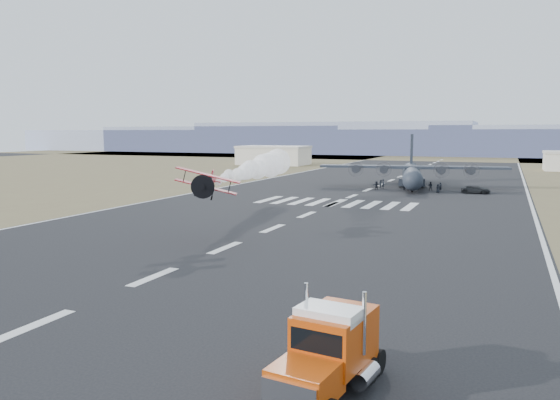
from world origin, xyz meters
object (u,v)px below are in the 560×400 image
Objects in this scene: transport_aircraft at (412,173)px; crew_d at (404,186)px; crew_h at (430,186)px; crew_f at (376,185)px; semi_truck at (329,350)px; support_vehicle at (476,190)px; crew_e at (438,188)px; crew_g at (383,184)px; crew_c at (405,186)px; crew_b at (381,184)px; aerobatic_biplane at (206,182)px; crew_a at (440,187)px; hangar_left at (274,155)px.

transport_aircraft is 8.00m from crew_d.
crew_f is at bearing 21.58° from crew_h.
semi_truck is 1.66× the size of support_vehicle.
crew_g is at bearing -10.35° from crew_e.
semi_truck is 88.65m from crew_c.
crew_g is at bearing 107.56° from semi_truck.
crew_b is 3.83m from crew_f.
crew_d is (-0.19, -7.75, -2.00)m from transport_aircraft.
semi_truck is 36.00m from aerobatic_biplane.
crew_b is at bearing 80.79° from support_vehicle.
crew_g is (-18.19, 2.80, 0.20)m from support_vehicle.
crew_b is at bearing 74.43° from aerobatic_biplane.
support_vehicle is 2.99× the size of crew_a.
aerobatic_biplane is 3.92× the size of crew_b.
transport_aircraft is at bearing -81.73° from crew_g.
aerobatic_biplane is at bearing 132.86° from crew_g.
crew_b is (-18.70, 3.01, 0.13)m from support_vehicle.
crew_g is (0.51, -0.21, 0.07)m from crew_b.
crew_c is 0.93× the size of crew_e.
transport_aircraft is 7.25× the size of support_vehicle.
transport_aircraft is (10.62, 67.60, -3.35)m from aerobatic_biplane.
hangar_left is at bearing -3.44° from crew_g.
crew_b is 5.60m from crew_d.
hangar_left reaches higher than support_vehicle.
support_vehicle is 6.93m from crew_e.
semi_truck is 5.03× the size of crew_f.
semi_truck is at bearing 104.41° from crew_e.
crew_d is 0.98× the size of crew_h.
crew_f is (-18.79, -0.81, 0.14)m from support_vehicle.
crew_b is (53.67, -68.28, -2.55)m from hangar_left.
hangar_left is at bearing 17.93° from crew_b.
crew_c is 0.90× the size of crew_h.
crew_f is at bearing 128.78° from crew_g.
hangar_left is 94.03m from crew_h.
crew_h is at bearing 101.59° from semi_truck.
crew_f is at bearing -176.21° from crew_d.
hangar_left is 14.20× the size of crew_d.
crew_f is (-12.26, -1.58, -0.01)m from crew_a.
transport_aircraft is 11.03m from crew_f.
aerobatic_biplane is 60.14m from crew_e.
crew_d is at bearing 20.78° from crew_h.
crew_g is at bearing 143.36° from crew_d.
crew_e is at bearing -143.57° from crew_a.
hangar_left is 13.97× the size of crew_f.
crew_d is at bearing -133.18° from crew_b.
crew_a is at bearing -141.73° from crew_g.
semi_truck is (70.78, -158.18, -1.49)m from hangar_left.
support_vehicle is 3.02× the size of crew_h.
aerobatic_biplane is 3.61× the size of crew_g.
support_vehicle is at bearing 164.97° from crew_f.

